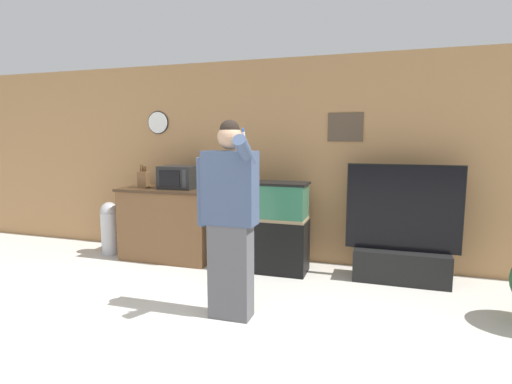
{
  "coord_description": "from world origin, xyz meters",
  "views": [
    {
      "loc": [
        1.4,
        -2.17,
        1.61
      ],
      "look_at": [
        0.15,
        1.71,
        1.05
      ],
      "focal_mm": 28.0,
      "sensor_mm": 36.0,
      "label": 1
    }
  ],
  "objects_px": {
    "tv_on_stand": "(401,248)",
    "person_standing": "(229,217)",
    "knife_block": "(144,179)",
    "aquarium_on_stand": "(267,226)",
    "trash_bin": "(110,227)",
    "counter_island": "(168,224)",
    "microwave": "(180,177)"
  },
  "relations": [
    {
      "from": "aquarium_on_stand",
      "to": "tv_on_stand",
      "type": "height_order",
      "value": "tv_on_stand"
    },
    {
      "from": "person_standing",
      "to": "trash_bin",
      "type": "height_order",
      "value": "person_standing"
    },
    {
      "from": "microwave",
      "to": "aquarium_on_stand",
      "type": "height_order",
      "value": "microwave"
    },
    {
      "from": "knife_block",
      "to": "aquarium_on_stand",
      "type": "relative_size",
      "value": 0.28
    },
    {
      "from": "microwave",
      "to": "trash_bin",
      "type": "bearing_deg",
      "value": -175.71
    },
    {
      "from": "tv_on_stand",
      "to": "person_standing",
      "type": "xyz_separation_m",
      "value": [
        -1.5,
        -1.43,
        0.53
      ]
    },
    {
      "from": "counter_island",
      "to": "tv_on_stand",
      "type": "distance_m",
      "value": 2.91
    },
    {
      "from": "knife_block",
      "to": "microwave",
      "type": "bearing_deg",
      "value": 9.3
    },
    {
      "from": "microwave",
      "to": "knife_block",
      "type": "relative_size",
      "value": 1.51
    },
    {
      "from": "tv_on_stand",
      "to": "counter_island",
      "type": "bearing_deg",
      "value": -178.87
    },
    {
      "from": "person_standing",
      "to": "tv_on_stand",
      "type": "bearing_deg",
      "value": 43.79
    },
    {
      "from": "knife_block",
      "to": "tv_on_stand",
      "type": "distance_m",
      "value": 3.31
    },
    {
      "from": "counter_island",
      "to": "tv_on_stand",
      "type": "height_order",
      "value": "tv_on_stand"
    },
    {
      "from": "tv_on_stand",
      "to": "trash_bin",
      "type": "xyz_separation_m",
      "value": [
        -3.81,
        -0.1,
        -0.01
      ]
    },
    {
      "from": "knife_block",
      "to": "aquarium_on_stand",
      "type": "xyz_separation_m",
      "value": [
        1.7,
        -0.01,
        -0.52
      ]
    },
    {
      "from": "trash_bin",
      "to": "tv_on_stand",
      "type": "bearing_deg",
      "value": 1.44
    },
    {
      "from": "knife_block",
      "to": "trash_bin",
      "type": "bearing_deg",
      "value": 179.93
    },
    {
      "from": "person_standing",
      "to": "microwave",
      "type": "bearing_deg",
      "value": 131.52
    },
    {
      "from": "counter_island",
      "to": "tv_on_stand",
      "type": "relative_size",
      "value": 0.95
    },
    {
      "from": "tv_on_stand",
      "to": "trash_bin",
      "type": "distance_m",
      "value": 3.81
    },
    {
      "from": "microwave",
      "to": "tv_on_stand",
      "type": "height_order",
      "value": "tv_on_stand"
    },
    {
      "from": "knife_block",
      "to": "trash_bin",
      "type": "distance_m",
      "value": 0.89
    },
    {
      "from": "counter_island",
      "to": "person_standing",
      "type": "height_order",
      "value": "person_standing"
    },
    {
      "from": "tv_on_stand",
      "to": "person_standing",
      "type": "relative_size",
      "value": 0.75
    },
    {
      "from": "person_standing",
      "to": "trash_bin",
      "type": "xyz_separation_m",
      "value": [
        -2.31,
        1.34,
        -0.54
      ]
    },
    {
      "from": "aquarium_on_stand",
      "to": "knife_block",
      "type": "bearing_deg",
      "value": 179.81
    },
    {
      "from": "counter_island",
      "to": "trash_bin",
      "type": "bearing_deg",
      "value": -177.54
    },
    {
      "from": "microwave",
      "to": "counter_island",
      "type": "bearing_deg",
      "value": -165.85
    },
    {
      "from": "person_standing",
      "to": "aquarium_on_stand",
      "type": "bearing_deg",
      "value": 91.95
    },
    {
      "from": "microwave",
      "to": "person_standing",
      "type": "height_order",
      "value": "person_standing"
    },
    {
      "from": "microwave",
      "to": "aquarium_on_stand",
      "type": "distance_m",
      "value": 1.33
    },
    {
      "from": "counter_island",
      "to": "person_standing",
      "type": "distance_m",
      "value": 2.02
    }
  ]
}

